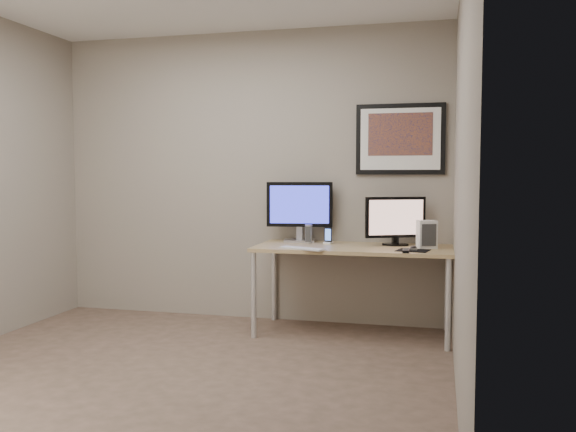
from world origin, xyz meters
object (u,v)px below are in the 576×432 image
object	(u,v)px
speaker_left	(301,231)
keyboard	(302,248)
phone_dock	(328,236)
fan_unit	(427,234)
monitor_tv	(395,220)
speaker_right	(309,234)
desk	(353,254)
framed_art	(400,139)
monitor_large	(299,209)

from	to	relation	value
speaker_left	keyboard	size ratio (longest dim) A/B	0.44
phone_dock	fan_unit	xyz separation A→B (m)	(0.82, -0.11, 0.04)
monitor_tv	keyboard	size ratio (longest dim) A/B	1.24
speaker_right	phone_dock	size ratio (longest dim) A/B	1.11
desk	fan_unit	size ratio (longest dim) A/B	7.15
desk	framed_art	size ratio (longest dim) A/B	2.13
phone_dock	fan_unit	size ratio (longest dim) A/B	0.64
fan_unit	keyboard	bearing A→B (deg)	178.28
desk	monitor_large	xyz separation A→B (m)	(-0.50, 0.22, 0.36)
speaker_left	keyboard	bearing A→B (deg)	-81.98
speaker_right	monitor_large	bearing A→B (deg)	138.13
fan_unit	speaker_right	bearing A→B (deg)	153.31
speaker_right	fan_unit	distance (m)	1.00
monitor_tv	keyboard	xyz separation A→B (m)	(-0.70, -0.43, -0.21)
fan_unit	monitor_large	bearing A→B (deg)	150.14
monitor_large	fan_unit	bearing A→B (deg)	-19.31
monitor_large	keyboard	size ratio (longest dim) A/B	1.48
monitor_large	speaker_left	xyz separation A→B (m)	(-0.01, 0.08, -0.21)
monitor_tv	speaker_right	size ratio (longest dim) A/B	3.01
framed_art	fan_unit	size ratio (longest dim) A/B	3.35
monitor_large	speaker_right	world-z (taller)	monitor_large
speaker_left	speaker_right	bearing A→B (deg)	-61.15
speaker_left	speaker_right	size ratio (longest dim) A/B	1.06
monitor_large	keyboard	xyz separation A→B (m)	(0.14, -0.51, -0.28)
framed_art	keyboard	distance (m)	1.30
desk	fan_unit	distance (m)	0.62
framed_art	fan_unit	distance (m)	0.87
desk	speaker_right	bearing A→B (deg)	160.49
monitor_large	fan_unit	size ratio (longest dim) A/B	2.57
monitor_tv	keyboard	bearing A→B (deg)	-173.88
monitor_tv	fan_unit	xyz separation A→B (m)	(0.26, -0.12, -0.11)
monitor_tv	speaker_right	world-z (taller)	monitor_tv
phone_dock	monitor_tv	bearing A→B (deg)	14.59
speaker_left	keyboard	distance (m)	0.60
monitor_large	phone_dock	xyz separation A→B (m)	(0.27, -0.09, -0.22)
speaker_left	fan_unit	distance (m)	1.13
monitor_large	fan_unit	xyz separation A→B (m)	(1.09, -0.20, -0.18)
framed_art	speaker_left	world-z (taller)	framed_art
speaker_left	phone_dock	bearing A→B (deg)	-36.56
keyboard	fan_unit	bearing A→B (deg)	39.16
speaker_left	desk	bearing A→B (deg)	-35.80
speaker_left	speaker_right	distance (m)	0.18
framed_art	monitor_large	bearing A→B (deg)	-172.36
monitor_tv	speaker_left	world-z (taller)	monitor_tv
fan_unit	speaker_left	bearing A→B (deg)	146.42
desk	framed_art	bearing A→B (deg)	43.46
speaker_right	phone_dock	bearing A→B (deg)	-9.82
keyboard	monitor_tv	bearing A→B (deg)	52.68
speaker_right	fan_unit	world-z (taller)	fan_unit
monitor_tv	phone_dock	xyz separation A→B (m)	(-0.56, -0.01, -0.15)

